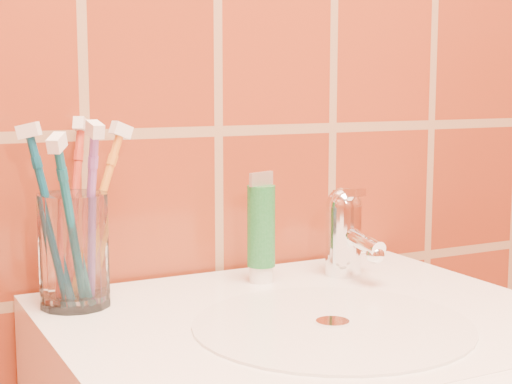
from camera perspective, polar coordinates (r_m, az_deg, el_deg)
glass_tumbler at (r=0.93m, az=-13.09°, el=-4.15°), size 0.09×0.09×0.13m
toothpaste_tube at (r=1.01m, az=0.38°, el=-2.85°), size 0.04×0.04×0.14m
faucet at (r=1.05m, az=6.52°, el=-2.68°), size 0.05×0.11×0.12m
toothbrush_0 at (r=0.96m, az=-13.10°, el=-1.34°), size 0.14×0.16×0.24m
toothbrush_1 at (r=0.95m, az=-11.54°, el=-1.54°), size 0.14×0.13×0.22m
toothbrush_2 at (r=0.92m, az=-14.69°, el=-1.85°), size 0.11×0.10×0.22m
toothbrush_3 at (r=0.90m, az=-12.00°, el=-1.84°), size 0.04×0.12×0.23m
toothbrush_4 at (r=0.89m, az=-13.27°, el=-2.43°), size 0.13×0.15×0.22m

